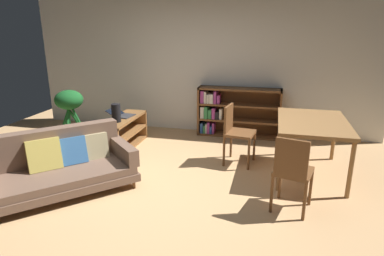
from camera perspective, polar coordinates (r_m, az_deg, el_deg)
The scene contains 11 objects.
ground_plane at distance 4.46m, azimuth -6.29°, elevation -10.27°, with size 8.16×8.16×0.00m, color tan.
back_wall_panel at distance 6.60m, azimuth 1.44°, elevation 11.05°, with size 6.80×0.10×2.70m, color silver.
fabric_couch at distance 4.63m, azimuth -21.34°, elevation -5.81°, with size 1.83×1.85×0.76m.
media_console at distance 5.92m, azimuth -11.59°, elevation -0.79°, with size 0.40×1.22×0.53m.
open_laptop at distance 5.96m, azimuth -11.90°, elevation 2.27°, with size 0.47×0.36×0.11m.
desk_speaker at distance 5.59m, azimuth -12.80°, elevation 2.52°, with size 0.15×0.15×0.30m.
potted_floor_plant at distance 6.39m, azimuth -20.10°, elevation 3.04°, with size 0.54×0.49×0.95m.
dining_table at distance 4.91m, azimuth 19.83°, elevation 0.34°, with size 0.93×1.39×0.79m.
dining_chair_near at distance 3.88m, azimuth 16.73°, elevation -6.86°, with size 0.48×0.50×0.90m.
dining_chair_far at distance 5.10m, azimuth 7.46°, elevation -0.37°, with size 0.47×0.49×0.90m.
bookshelf at distance 6.45m, azimuth 6.85°, elevation 2.82°, with size 1.55×0.34×0.93m.
Camera 1 is at (1.41, -3.71, 2.04)m, focal length 31.30 mm.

